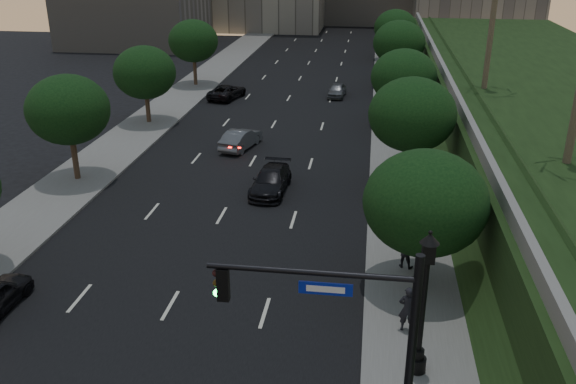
# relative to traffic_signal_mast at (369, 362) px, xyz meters

# --- Properties ---
(road_surface) EXTENTS (16.00, 140.00, 0.02)m
(road_surface) POSITION_rel_traffic_signal_mast_xyz_m (-8.16, 32.24, -3.66)
(road_surface) COLOR black
(road_surface) RESTS_ON ground
(sidewalk_right) EXTENTS (4.50, 140.00, 0.15)m
(sidewalk_right) POSITION_rel_traffic_signal_mast_xyz_m (2.09, 32.24, -3.60)
(sidewalk_right) COLOR slate
(sidewalk_right) RESTS_ON ground
(sidewalk_left) EXTENTS (4.50, 140.00, 0.15)m
(sidewalk_left) POSITION_rel_traffic_signal_mast_xyz_m (-18.41, 32.24, -3.60)
(sidewalk_left) COLOR slate
(sidewalk_left) RESTS_ON ground
(embankment) EXTENTS (18.00, 90.00, 4.00)m
(embankment) POSITION_rel_traffic_signal_mast_xyz_m (13.84, 30.24, -1.67)
(embankment) COLOR black
(embankment) RESTS_ON ground
(parapet_wall) EXTENTS (0.35, 90.00, 0.70)m
(parapet_wall) POSITION_rel_traffic_signal_mast_xyz_m (5.34, 30.24, 0.68)
(parapet_wall) COLOR slate
(parapet_wall) RESTS_ON embankment
(tree_right_a) EXTENTS (5.20, 5.20, 6.24)m
(tree_right_a) POSITION_rel_traffic_signal_mast_xyz_m (2.14, 10.24, 0.35)
(tree_right_a) COLOR #38281C
(tree_right_a) RESTS_ON ground
(tree_right_b) EXTENTS (5.20, 5.20, 6.74)m
(tree_right_b) POSITION_rel_traffic_signal_mast_xyz_m (2.14, 22.24, 0.84)
(tree_right_b) COLOR #38281C
(tree_right_b) RESTS_ON ground
(tree_right_c) EXTENTS (5.20, 5.20, 6.24)m
(tree_right_c) POSITION_rel_traffic_signal_mast_xyz_m (2.14, 35.24, 0.35)
(tree_right_c) COLOR #38281C
(tree_right_c) RESTS_ON ground
(tree_right_d) EXTENTS (5.20, 5.20, 6.74)m
(tree_right_d) POSITION_rel_traffic_signal_mast_xyz_m (2.14, 49.24, 0.84)
(tree_right_d) COLOR #38281C
(tree_right_d) RESTS_ON ground
(tree_right_e) EXTENTS (5.20, 5.20, 6.24)m
(tree_right_e) POSITION_rel_traffic_signal_mast_xyz_m (2.14, 64.24, 0.35)
(tree_right_e) COLOR #38281C
(tree_right_e) RESTS_ON ground
(tree_left_b) EXTENTS (5.00, 5.00, 6.71)m
(tree_left_b) POSITION_rel_traffic_signal_mast_xyz_m (-18.46, 20.24, 0.90)
(tree_left_b) COLOR #38281C
(tree_left_b) RESTS_ON ground
(tree_left_c) EXTENTS (5.00, 5.00, 6.34)m
(tree_left_c) POSITION_rel_traffic_signal_mast_xyz_m (-18.46, 33.24, 0.53)
(tree_left_c) COLOR #38281C
(tree_left_c) RESTS_ON ground
(tree_left_d) EXTENTS (5.00, 5.00, 6.71)m
(tree_left_d) POSITION_rel_traffic_signal_mast_xyz_m (-18.46, 47.24, 0.90)
(tree_left_d) COLOR #38281C
(tree_left_d) RESTS_ON ground
(traffic_signal_mast) EXTENTS (5.68, 0.56, 7.00)m
(traffic_signal_mast) POSITION_rel_traffic_signal_mast_xyz_m (0.00, 0.00, 0.00)
(traffic_signal_mast) COLOR black
(traffic_signal_mast) RESTS_ON ground
(street_lamp) EXTENTS (0.64, 0.64, 5.62)m
(street_lamp) POSITION_rel_traffic_signal_mast_xyz_m (1.78, 4.29, -1.04)
(street_lamp) COLOR black
(street_lamp) RESTS_ON ground
(sedan_mid_left) EXTENTS (2.53, 4.63, 1.45)m
(sedan_mid_left) POSITION_rel_traffic_signal_mast_xyz_m (-9.54, 27.88, -2.95)
(sedan_mid_left) COLOR #53565B
(sedan_mid_left) RESTS_ON ground
(sedan_far_left) EXTENTS (3.33, 5.23, 1.34)m
(sedan_far_left) POSITION_rel_traffic_signal_mast_xyz_m (-13.95, 42.32, -3.00)
(sedan_far_left) COLOR black
(sedan_far_left) RESTS_ON ground
(sedan_near_right) EXTENTS (2.17, 4.93, 1.41)m
(sedan_near_right) POSITION_rel_traffic_signal_mast_xyz_m (-6.04, 20.07, -2.97)
(sedan_near_right) COLOR black
(sedan_near_right) RESTS_ON ground
(sedan_far_right) EXTENTS (1.80, 3.88, 1.29)m
(sedan_far_right) POSITION_rel_traffic_signal_mast_xyz_m (-3.63, 44.48, -3.03)
(sedan_far_right) COLOR #575A5E
(sedan_far_right) RESTS_ON ground
(pedestrian_a) EXTENTS (0.71, 0.49, 1.90)m
(pedestrian_a) POSITION_rel_traffic_signal_mast_xyz_m (1.50, 6.68, -2.57)
(pedestrian_a) COLOR black
(pedestrian_a) RESTS_ON sidewalk_right
(pedestrian_b) EXTENTS (0.98, 0.86, 1.71)m
(pedestrian_b) POSITION_rel_traffic_signal_mast_xyz_m (1.60, 11.67, -2.67)
(pedestrian_b) COLOR black
(pedestrian_b) RESTS_ON sidewalk_right
(pedestrian_c) EXTENTS (1.19, 0.78, 1.88)m
(pedestrian_c) POSITION_rel_traffic_signal_mast_xyz_m (2.11, 16.26, -2.58)
(pedestrian_c) COLOR black
(pedestrian_c) RESTS_ON sidewalk_right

